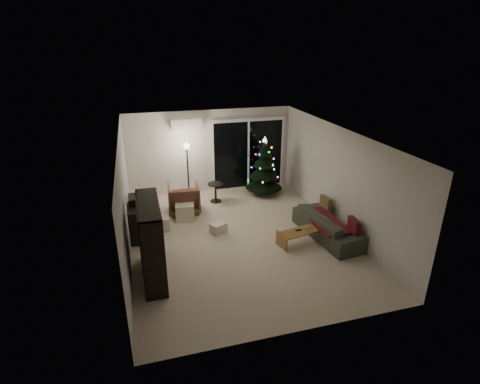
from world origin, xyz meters
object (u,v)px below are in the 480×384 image
at_px(sofa, 328,225).
at_px(coffee_table, 304,237).
at_px(media_cabinet, 140,218).
at_px(christmas_tree, 264,166).
at_px(bookshelf, 141,242).
at_px(armchair, 184,198).

xyz_separation_m(sofa, coffee_table, (-0.70, -0.17, -0.11)).
bearing_deg(media_cabinet, coffee_table, -11.49).
bearing_deg(christmas_tree, bookshelf, -136.72).
height_order(coffee_table, christmas_tree, christmas_tree).
distance_m(coffee_table, christmas_tree, 3.23).
distance_m(armchair, sofa, 3.90).
relative_size(armchair, sofa, 0.42).
bearing_deg(sofa, coffee_table, 97.43).
height_order(media_cabinet, christmas_tree, christmas_tree).
bearing_deg(armchair, christmas_tree, -161.95).
bearing_deg(media_cabinet, christmas_tree, 35.10).
xyz_separation_m(media_cabinet, sofa, (4.30, -1.40, -0.11)).
height_order(armchair, sofa, armchair).
bearing_deg(sofa, media_cabinet, 65.81).
distance_m(armchair, christmas_tree, 2.64).
relative_size(media_cabinet, christmas_tree, 0.72).
relative_size(bookshelf, media_cabinet, 1.22).
distance_m(sofa, coffee_table, 0.72).
relative_size(armchair, christmas_tree, 0.48).
relative_size(coffee_table, christmas_tree, 0.66).
distance_m(bookshelf, armchair, 3.15).
height_order(bookshelf, christmas_tree, christmas_tree).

